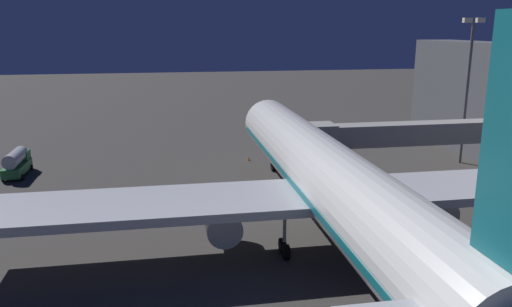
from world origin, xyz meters
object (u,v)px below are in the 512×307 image
Objects in this scene: traffic_cone_nose_port at (281,157)px; airliner_at_gate at (331,182)px; traffic_cone_nose_starboard at (249,159)px; fuel_tanker at (17,162)px; apron_floodlight_mast at (468,81)px; jet_bridge at (390,134)px.

airliner_at_gate is at bearing 85.51° from traffic_cone_nose_port.
airliner_at_gate is at bearing 94.49° from traffic_cone_nose_starboard.
fuel_tanker is at bearing 3.10° from traffic_cone_nose_port.
airliner_at_gate is 3.12× the size of apron_floodlight_mast.
jet_bridge is at bearing 141.24° from traffic_cone_nose_starboard.
apron_floodlight_mast is 57.68m from fuel_tanker.
airliner_at_gate is at bearing 40.89° from apron_floodlight_mast.
traffic_cone_nose_starboard is at bearing 0.00° from traffic_cone_nose_port.
traffic_cone_nose_starboard is (14.71, -11.81, -5.28)m from jet_bridge.
apron_floodlight_mast is at bearing -155.72° from jet_bridge.
apron_floodlight_mast reaches higher than traffic_cone_nose_starboard.
airliner_at_gate reaches higher than traffic_cone_nose_starboard.
traffic_cone_nose_port is at bearing 180.00° from traffic_cone_nose_starboard.
traffic_cone_nose_port is at bearing -94.49° from airliner_at_gate.
airliner_at_gate is 2.50× the size of jet_bridge.
jet_bridge is 3.76× the size of fuel_tanker.
fuel_tanker is at bearing -12.86° from jet_bridge.
apron_floodlight_mast is 34.19× the size of traffic_cone_nose_port.
traffic_cone_nose_starboard is (27.70, -5.95, -10.58)m from apron_floodlight_mast.
fuel_tanker is 11.36× the size of traffic_cone_nose_starboard.
airliner_at_gate reaches higher than jet_bridge.
traffic_cone_nose_port is at bearing -176.90° from fuel_tanker.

